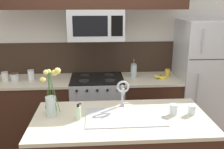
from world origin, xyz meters
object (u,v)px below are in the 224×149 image
(spare_glass, at_px, (192,110))
(flower_vase, at_px, (51,100))
(refrigerator, at_px, (203,79))
(banana_bunch, at_px, (161,77))
(dish_soap_bottle, at_px, (78,113))
(storage_jar_tall, at_px, (5,77))
(sink_faucet, at_px, (123,90))
(microwave, at_px, (96,25))
(coffee_tin, at_px, (167,73))
(storage_jar_short, at_px, (31,75))
(stove_range, at_px, (97,107))
(drinking_glass, at_px, (173,110))
(storage_jar_medium, at_px, (15,77))
(french_press, at_px, (134,70))

(spare_glass, xyz_separation_m, flower_vase, (-1.38, 0.06, 0.12))
(refrigerator, height_order, banana_bunch, refrigerator)
(dish_soap_bottle, bearing_deg, banana_bunch, 47.45)
(spare_glass, height_order, flower_vase, flower_vase)
(storage_jar_tall, bearing_deg, spare_glass, -28.65)
(storage_jar_tall, distance_m, sink_faucet, 1.85)
(microwave, xyz_separation_m, sink_faucet, (0.26, -1.01, -0.58))
(microwave, xyz_separation_m, flower_vase, (-0.45, -1.15, -0.60))
(microwave, xyz_separation_m, coffee_tin, (1.05, 0.07, -0.72))
(microwave, xyz_separation_m, storage_jar_tall, (-1.29, -0.00, -0.71))
(flower_vase, bearing_deg, storage_jar_short, 112.18)
(stove_range, distance_m, refrigerator, 1.64)
(storage_jar_short, relative_size, dish_soap_bottle, 0.92)
(microwave, xyz_separation_m, drinking_glass, (0.75, -1.21, -0.72))
(stove_range, xyz_separation_m, microwave, (0.00, -0.02, 1.22))
(dish_soap_bottle, bearing_deg, storage_jar_short, 120.40)
(storage_jar_short, height_order, sink_faucet, sink_faucet)
(storage_jar_medium, xyz_separation_m, coffee_tin, (2.20, 0.07, -0.00))
(sink_faucet, xyz_separation_m, flower_vase, (-0.72, -0.14, -0.03))
(storage_jar_medium, xyz_separation_m, drinking_glass, (1.90, -1.21, -0.00))
(stove_range, xyz_separation_m, refrigerator, (1.59, 0.02, 0.41))
(stove_range, height_order, banana_bunch, banana_bunch)
(drinking_glass, relative_size, spare_glass, 1.13)
(storage_jar_short, bearing_deg, refrigerator, 0.43)
(dish_soap_bottle, bearing_deg, microwave, 81.46)
(storage_jar_tall, xyz_separation_m, storage_jar_medium, (0.13, 0.00, -0.01))
(storage_jar_medium, bearing_deg, storage_jar_tall, -179.64)
(stove_range, distance_m, spare_glass, 1.62)
(drinking_glass, bearing_deg, storage_jar_short, 143.78)
(coffee_tin, relative_size, drinking_glass, 1.00)
(stove_range, relative_size, flower_vase, 1.84)
(sink_faucet, height_order, dish_soap_bottle, sink_faucet)
(spare_glass, bearing_deg, storage_jar_tall, 151.35)
(microwave, distance_m, storage_jar_tall, 1.47)
(stove_range, distance_m, banana_bunch, 1.04)
(storage_jar_tall, xyz_separation_m, french_press, (1.83, 0.08, 0.03))
(sink_faucet, distance_m, spare_glass, 0.71)
(french_press, bearing_deg, spare_glass, -73.35)
(storage_jar_tall, distance_m, spare_glass, 2.52)
(microwave, relative_size, sink_faucet, 2.43)
(french_press, distance_m, drinking_glass, 1.31)
(storage_jar_short, height_order, french_press, french_press)
(french_press, distance_m, coffee_tin, 0.51)
(french_press, bearing_deg, microwave, -171.51)
(drinking_glass, height_order, spare_glass, drinking_glass)
(stove_range, distance_m, coffee_tin, 1.16)
(refrigerator, relative_size, drinking_glass, 15.83)
(french_press, height_order, coffee_tin, french_press)
(refrigerator, distance_m, storage_jar_short, 2.52)
(microwave, height_order, spare_glass, microwave)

